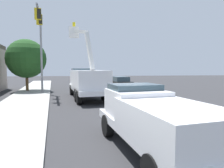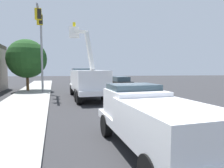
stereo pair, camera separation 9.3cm
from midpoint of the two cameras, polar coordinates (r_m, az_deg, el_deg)
ground at (r=15.80m, az=4.28°, el=-5.21°), size 120.00×120.00×0.00m
sidewalk_far_side at (r=14.92m, az=-24.70°, el=-5.94°), size 59.81×13.05×0.12m
lane_centre_stripe at (r=15.80m, az=4.28°, el=-5.20°), size 49.39×8.07×0.01m
utility_bucket_truck at (r=17.77m, az=-7.17°, el=1.07°), size 8.49×3.77×6.92m
service_pickup_truck at (r=6.31m, az=11.78°, el=-9.58°), size 5.86×2.96×2.06m
passing_minivan at (r=24.78m, az=2.34°, el=0.55°), size 5.04×2.64×1.69m
traffic_cone_mid_front at (r=10.09m, az=13.37°, el=-8.70°), size 0.40×0.40×0.74m
traffic_cone_mid_rear at (r=15.92m, az=2.02°, el=-3.59°), size 0.40×0.40×0.86m
traffic_cone_trailing at (r=22.47m, az=-4.65°, el=-1.44°), size 0.40×0.40×0.72m
traffic_signal_mast at (r=21.41m, az=-19.94°, el=12.88°), size 5.14×1.04×8.88m
street_tree_right at (r=24.95m, az=-23.46°, el=6.76°), size 4.49×4.49×6.07m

